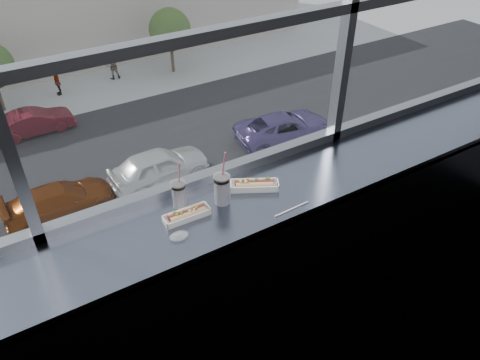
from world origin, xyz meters
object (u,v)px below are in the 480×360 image
hotdog_tray_left (187,214)px  tree_right (170,30)px  soda_cup_right (222,188)px  car_near_d (159,161)px  loose_straw (292,209)px  pedestrian_c (57,80)px  car_far_b (34,118)px  car_near_e (285,123)px  pedestrian_d (112,63)px  car_near_c (59,196)px  hotdog_tray_right (254,184)px  wrapper (179,236)px  soda_cup_left (179,194)px

hotdog_tray_left → tree_right: (11.80, 28.25, -9.02)m
soda_cup_right → car_near_d: bearing=71.7°
loose_straw → pedestrian_c: (3.22, 28.98, -11.07)m
loose_straw → car_far_b: loose_straw is taller
car_near_e → soda_cup_right: bearing=148.7°
loose_straw → car_near_e: size_ratio=0.04×
car_far_b → pedestrian_d: (6.31, 5.06, 0.18)m
car_near_d → tree_right: (6.21, 12.00, 1.91)m
soda_cup_right → loose_straw: bearing=-40.9°
loose_straw → car_near_c: 19.88m
car_near_c → tree_right: bearing=-44.3°
hotdog_tray_left → pedestrian_d: (7.68, 29.31, -10.94)m
hotdog_tray_right → car_far_b: (0.91, 24.22, -11.13)m
car_far_b → loose_straw: bearing=177.0°
car_near_e → pedestrian_d: (-5.41, 13.06, 0.09)m
car_far_b → tree_right: bearing=-70.1°
hotdog_tray_left → car_near_e: size_ratio=0.04×
loose_straw → pedestrian_c: bearing=81.8°
car_near_e → tree_right: tree_right is taller
car_near_d → car_far_b: bearing=24.9°
soda_cup_right → car_near_e: (12.85, 16.23, -11.11)m
car_near_e → tree_right: (-1.29, 12.00, 2.01)m
loose_straw → tree_right: (11.26, 28.50, -9.00)m
hotdog_tray_left → wrapper: hotdog_tray_left is taller
loose_straw → car_near_d: bearing=71.1°
loose_straw → tree_right: bearing=66.5°
car_near_e → pedestrian_d: pedestrian_d is taller
loose_straw → car_far_b: 26.91m
loose_straw → soda_cup_right: bearing=137.2°
car_near_d → pedestrian_d: (2.08, 13.06, -0.01)m
soda_cup_right → car_near_c: bearing=88.0°
soda_cup_left → pedestrian_d: bearing=75.3°
car_near_d → soda_cup_left: bearing=158.0°
pedestrian_d → soda_cup_right: bearing=75.7°
soda_cup_left → pedestrian_c: bearing=82.5°
loose_straw → tree_right: loose_straw is taller
soda_cup_left → car_near_e: soda_cup_left is taller
loose_straw → car_near_d: (5.06, 16.50, -10.91)m
car_near_c → tree_right: tree_right is taller
car_near_d → pedestrian_d: 13.22m
soda_cup_left → car_near_c: (0.80, 16.14, -11.18)m
hotdog_tray_left → pedestrian_c: (3.76, 28.73, -11.09)m
car_far_b → car_near_e: car_near_e is taller
car_far_b → car_near_e: 14.19m
soda_cup_right → pedestrian_c: size_ratio=0.18×
hotdog_tray_left → pedestrian_c: hotdog_tray_left is taller
car_near_e → car_near_c: car_near_e is taller
soda_cup_left → soda_cup_right: bearing=-22.8°
wrapper → tree_right: wrapper is taller
wrapper → car_near_d: 20.49m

